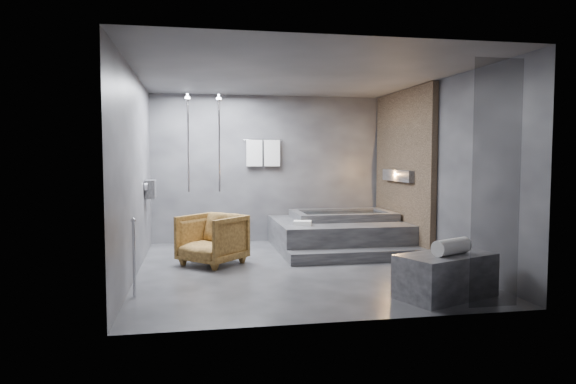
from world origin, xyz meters
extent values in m
plane|color=#2A2A2C|center=(0.00, 0.00, 0.00)|extent=(5.00, 5.00, 0.00)
cube|color=#464649|center=(0.00, 0.00, 2.80)|extent=(4.50, 5.00, 0.04)
cube|color=#333338|center=(0.00, 2.50, 1.40)|extent=(4.50, 0.04, 2.80)
cube|color=#333338|center=(0.00, -2.50, 1.40)|extent=(4.50, 0.04, 2.80)
cube|color=#333338|center=(-2.25, 0.00, 1.40)|extent=(0.04, 5.00, 2.80)
cube|color=#333338|center=(2.25, 0.00, 1.40)|extent=(0.04, 5.00, 2.80)
cube|color=#997A59|center=(2.19, 1.25, 1.40)|extent=(0.10, 2.40, 2.78)
cube|color=#FF9938|center=(2.11, 1.25, 1.30)|extent=(0.14, 1.20, 0.20)
cube|color=slate|center=(-2.16, 1.40, 1.10)|extent=(0.16, 0.42, 0.30)
imported|color=beige|center=(-2.15, 1.30, 1.05)|extent=(0.08, 0.08, 0.21)
imported|color=beige|center=(-2.15, 1.50, 1.03)|extent=(0.07, 0.07, 0.15)
cylinder|color=silver|center=(-1.00, 2.05, 1.90)|extent=(0.04, 0.04, 1.80)
cylinder|color=silver|center=(-1.55, 2.05, 1.90)|extent=(0.04, 0.04, 1.80)
cylinder|color=silver|center=(-0.15, 2.44, 1.95)|extent=(0.75, 0.02, 0.02)
cube|color=white|center=(-0.32, 2.42, 1.70)|extent=(0.30, 0.06, 0.50)
cube|color=white|center=(0.02, 2.42, 1.70)|extent=(0.30, 0.06, 0.50)
cylinder|color=silver|center=(-2.15, -1.20, 0.45)|extent=(0.04, 0.04, 0.90)
cube|color=black|center=(1.65, -2.45, 1.35)|extent=(0.55, 0.01, 2.60)
cube|color=#2F2F31|center=(1.05, 1.45, 0.25)|extent=(2.20, 2.00, 0.50)
cube|color=#2F2F31|center=(1.05, 0.27, 0.09)|extent=(2.20, 0.36, 0.18)
cube|color=#38383A|center=(1.41, -1.85, 0.25)|extent=(1.27, 0.99, 0.51)
imported|color=#4D3213|center=(-1.19, 0.49, 0.38)|extent=(1.17, 1.17, 0.77)
cylinder|color=white|center=(1.46, -1.89, 0.60)|extent=(0.55, 0.39, 0.19)
cube|color=white|center=(0.30, 0.92, 0.54)|extent=(0.34, 0.28, 0.08)
camera|label=1|loc=(-1.45, -7.31, 1.64)|focal=32.00mm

